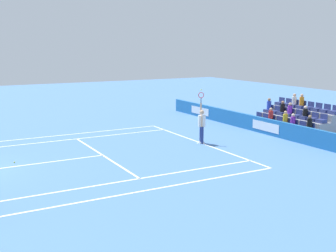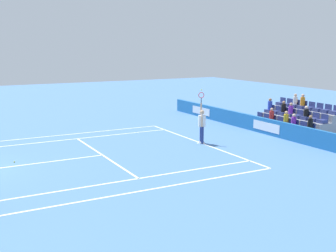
# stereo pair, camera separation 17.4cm
# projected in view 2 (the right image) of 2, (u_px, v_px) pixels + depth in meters

# --- Properties ---
(line_baseline) EXTENTS (10.97, 0.10, 0.01)m
(line_baseline) POSITION_uv_depth(u_px,v_px,m) (200.00, 143.00, 22.72)
(line_baseline) COLOR white
(line_baseline) RESTS_ON ground
(line_service) EXTENTS (8.23, 0.10, 0.01)m
(line_service) POSITION_uv_depth(u_px,v_px,m) (103.00, 155.00, 20.16)
(line_service) COLOR white
(line_service) RESTS_ON ground
(line_centre_service) EXTENTS (0.10, 6.40, 0.01)m
(line_centre_service) POSITION_uv_depth(u_px,v_px,m) (33.00, 164.00, 18.66)
(line_centre_service) COLOR white
(line_centre_service) RESTS_ON ground
(line_singles_sideline_left) EXTENTS (0.10, 11.89, 0.01)m
(line_singles_sideline_left) POSITION_uv_depth(u_px,v_px,m) (69.00, 139.00, 23.50)
(line_singles_sideline_left) COLOR white
(line_singles_sideline_left) RESTS_ON ground
(line_singles_sideline_right) EXTENTS (0.10, 11.89, 0.01)m
(line_singles_sideline_right) POSITION_uv_depth(u_px,v_px,m) (128.00, 180.00, 16.39)
(line_singles_sideline_right) COLOR white
(line_singles_sideline_right) RESTS_ON ground
(line_doubles_sideline_left) EXTENTS (0.10, 11.89, 0.01)m
(line_doubles_sideline_left) POSITION_uv_depth(u_px,v_px,m) (63.00, 135.00, 24.69)
(line_doubles_sideline_left) COLOR white
(line_doubles_sideline_left) RESTS_ON ground
(line_doubles_sideline_right) EXTENTS (0.10, 11.89, 0.01)m
(line_doubles_sideline_right) POSITION_uv_depth(u_px,v_px,m) (143.00, 191.00, 15.20)
(line_doubles_sideline_right) COLOR white
(line_doubles_sideline_right) RESTS_ON ground
(line_centre_mark) EXTENTS (0.10, 0.20, 0.01)m
(line_centre_mark) POSITION_uv_depth(u_px,v_px,m) (199.00, 143.00, 22.67)
(line_centre_mark) COLOR white
(line_centre_mark) RESTS_ON ground
(sponsor_barrier) EXTENTS (20.97, 0.22, 0.93)m
(sponsor_barrier) POSITION_uv_depth(u_px,v_px,m) (267.00, 127.00, 24.80)
(sponsor_barrier) COLOR #1E66AD
(sponsor_barrier) RESTS_ON ground
(tennis_player) EXTENTS (0.51, 0.43, 2.85)m
(tennis_player) POSITION_uv_depth(u_px,v_px,m) (202.00, 125.00, 22.45)
(tennis_player) COLOR navy
(tennis_player) RESTS_ON ground
(stadium_stand) EXTENTS (4.96, 2.85, 2.18)m
(stadium_stand) POSITION_uv_depth(u_px,v_px,m) (297.00, 122.00, 25.86)
(stadium_stand) COLOR gray
(stadium_stand) RESTS_ON ground
(loose_tennis_ball) EXTENTS (0.07, 0.07, 0.07)m
(loose_tennis_ball) POSITION_uv_depth(u_px,v_px,m) (14.00, 162.00, 18.86)
(loose_tennis_ball) COLOR #D1E533
(loose_tennis_ball) RESTS_ON ground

